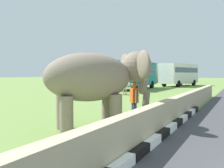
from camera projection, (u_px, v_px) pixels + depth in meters
striped_curb at (131, 158)px, 4.89m from camera, size 16.20×0.20×0.24m
barrier_parapet at (155, 120)px, 7.06m from camera, size 28.00×0.36×1.00m
elephant at (99, 78)px, 7.95m from camera, size 3.91×3.73×2.81m
person_handler at (134, 100)px, 8.96m from camera, size 0.54×0.50×1.66m
bus_teal at (135, 73)px, 28.47m from camera, size 9.21×2.61×3.50m
bus_white at (180, 73)px, 35.60m from camera, size 9.24×4.31×3.50m
bus_orange at (174, 73)px, 49.72m from camera, size 9.60×3.75×3.50m
cow_near at (121, 85)px, 20.90m from camera, size 0.91×1.93×1.23m
hill_east at (141, 81)px, 64.22m from camera, size 34.80×27.84×10.32m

